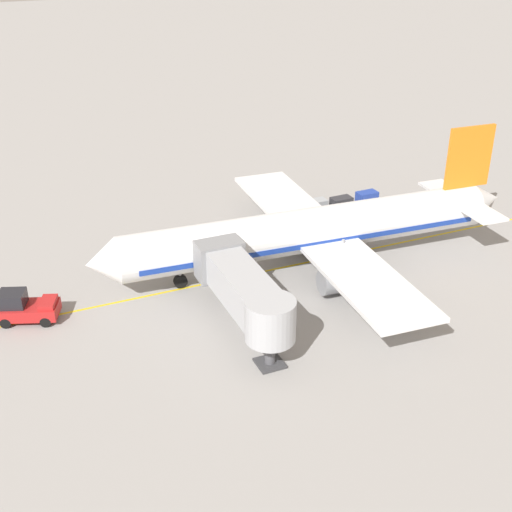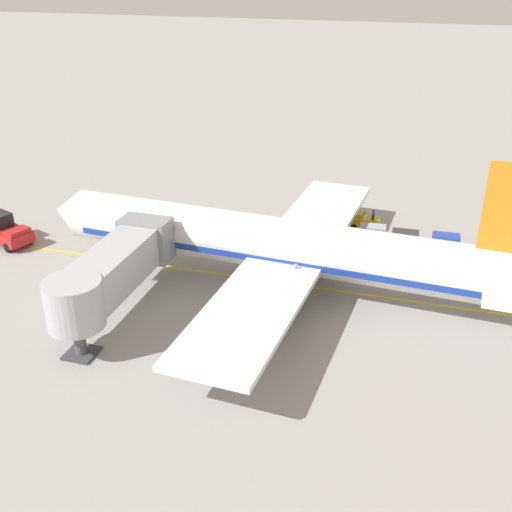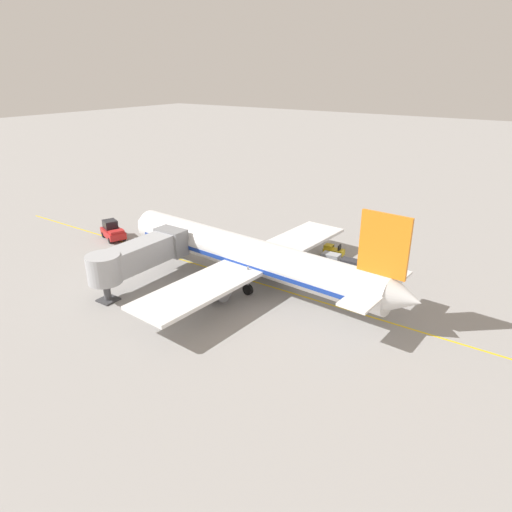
{
  "view_description": "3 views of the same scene",
  "coord_description": "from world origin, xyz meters",
  "px_view_note": "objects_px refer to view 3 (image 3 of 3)",
  "views": [
    {
      "loc": [
        -45.38,
        22.73,
        27.17
      ],
      "look_at": [
        -1.22,
        3.43,
        2.3
      ],
      "focal_mm": 47.45,
      "sensor_mm": 36.0,
      "label": 1
    },
    {
      "loc": [
        -37.76,
        -11.41,
        21.21
      ],
      "look_at": [
        -3.01,
        -0.97,
        3.42
      ],
      "focal_mm": 42.99,
      "sensor_mm": 36.0,
      "label": 2
    },
    {
      "loc": [
        -36.85,
        -28.3,
        21.59
      ],
      "look_at": [
        1.02,
        -1.96,
        2.58
      ],
      "focal_mm": 31.93,
      "sensor_mm": 36.0,
      "label": 3
    }
  ],
  "objects_px": {
    "baggage_tug_lead": "(333,251)",
    "baggage_tug_spare": "(301,264)",
    "baggage_cart_third_in_train": "(377,270)",
    "baggage_cart_front": "(331,259)",
    "baggage_cart_second_in_train": "(350,265)",
    "pushback_tractor": "(113,231)",
    "ground_crew_wing_walker": "(275,251)",
    "jet_bridge": "(138,255)",
    "parked_airliner": "(249,255)",
    "baggage_tug_trailing": "(327,273)"
  },
  "relations": [
    {
      "from": "parked_airliner",
      "to": "baggage_tug_trailing",
      "type": "distance_m",
      "value": 9.05
    },
    {
      "from": "jet_bridge",
      "to": "ground_crew_wing_walker",
      "type": "relative_size",
      "value": 7.06
    },
    {
      "from": "parked_airliner",
      "to": "jet_bridge",
      "type": "height_order",
      "value": "parked_airliner"
    },
    {
      "from": "parked_airliner",
      "to": "baggage_cart_third_in_train",
      "type": "relative_size",
      "value": 12.78
    },
    {
      "from": "baggage_cart_second_in_train",
      "to": "jet_bridge",
      "type": "bearing_deg",
      "value": 132.8
    },
    {
      "from": "baggage_cart_second_in_train",
      "to": "ground_crew_wing_walker",
      "type": "height_order",
      "value": "ground_crew_wing_walker"
    },
    {
      "from": "baggage_tug_spare",
      "to": "baggage_cart_third_in_train",
      "type": "xyz_separation_m",
      "value": [
        2.91,
        -8.07,
        0.24
      ]
    },
    {
      "from": "pushback_tractor",
      "to": "baggage_tug_lead",
      "type": "relative_size",
      "value": 1.88
    },
    {
      "from": "jet_bridge",
      "to": "baggage_tug_trailing",
      "type": "bearing_deg",
      "value": -50.87
    },
    {
      "from": "baggage_tug_trailing",
      "to": "ground_crew_wing_walker",
      "type": "xyz_separation_m",
      "value": [
        1.79,
        8.08,
        0.24
      ]
    },
    {
      "from": "baggage_cart_third_in_train",
      "to": "baggage_cart_front",
      "type": "bearing_deg",
      "value": 88.39
    },
    {
      "from": "pushback_tractor",
      "to": "baggage_cart_second_in_train",
      "type": "distance_m",
      "value": 32.33
    },
    {
      "from": "baggage_tug_lead",
      "to": "baggage_cart_third_in_train",
      "type": "xyz_separation_m",
      "value": [
        -3.09,
        -6.85,
        0.24
      ]
    },
    {
      "from": "parked_airliner",
      "to": "baggage_tug_lead",
      "type": "distance_m",
      "value": 12.99
    },
    {
      "from": "baggage_tug_spare",
      "to": "ground_crew_wing_walker",
      "type": "distance_m",
      "value": 4.72
    },
    {
      "from": "baggage_tug_trailing",
      "to": "baggage_tug_spare",
      "type": "height_order",
      "value": "same"
    },
    {
      "from": "pushback_tractor",
      "to": "ground_crew_wing_walker",
      "type": "bearing_deg",
      "value": -72.56
    },
    {
      "from": "pushback_tractor",
      "to": "baggage_tug_trailing",
      "type": "relative_size",
      "value": 1.89
    },
    {
      "from": "baggage_cart_second_in_train",
      "to": "baggage_cart_third_in_train",
      "type": "relative_size",
      "value": 1.0
    },
    {
      "from": "baggage_cart_front",
      "to": "jet_bridge",
      "type": "bearing_deg",
      "value": 138.26
    },
    {
      "from": "parked_airliner",
      "to": "baggage_tug_trailing",
      "type": "xyz_separation_m",
      "value": [
        5.69,
        -6.59,
        -2.47
      ]
    },
    {
      "from": "baggage_tug_spare",
      "to": "baggage_cart_front",
      "type": "height_order",
      "value": "baggage_tug_spare"
    },
    {
      "from": "parked_airliner",
      "to": "baggage_tug_lead",
      "type": "height_order",
      "value": "parked_airliner"
    },
    {
      "from": "baggage_tug_spare",
      "to": "ground_crew_wing_walker",
      "type": "relative_size",
      "value": 1.64
    },
    {
      "from": "parked_airliner",
      "to": "ground_crew_wing_walker",
      "type": "height_order",
      "value": "parked_airliner"
    },
    {
      "from": "baggage_cart_front",
      "to": "ground_crew_wing_walker",
      "type": "distance_m",
      "value": 7.01
    },
    {
      "from": "jet_bridge",
      "to": "baggage_cart_second_in_train",
      "type": "bearing_deg",
      "value": -47.2
    },
    {
      "from": "parked_airliner",
      "to": "baggage_tug_trailing",
      "type": "relative_size",
      "value": 14.41
    },
    {
      "from": "ground_crew_wing_walker",
      "to": "jet_bridge",
      "type": "bearing_deg",
      "value": 152.27
    },
    {
      "from": "baggage_cart_front",
      "to": "baggage_cart_third_in_train",
      "type": "xyz_separation_m",
      "value": [
        -0.16,
        -5.74,
        0.0
      ]
    },
    {
      "from": "pushback_tractor",
      "to": "baggage_tug_spare",
      "type": "xyz_separation_m",
      "value": [
        5.43,
        -26.36,
        -0.39
      ]
    },
    {
      "from": "baggage_tug_lead",
      "to": "baggage_cart_second_in_train",
      "type": "xyz_separation_m",
      "value": [
        -3.33,
        -3.72,
        0.24
      ]
    },
    {
      "from": "baggage_tug_lead",
      "to": "baggage_tug_spare",
      "type": "bearing_deg",
      "value": 168.53
    },
    {
      "from": "parked_airliner",
      "to": "baggage_cart_third_in_train",
      "type": "bearing_deg",
      "value": -51.02
    },
    {
      "from": "jet_bridge",
      "to": "baggage_tug_spare",
      "type": "relative_size",
      "value": 4.31
    },
    {
      "from": "baggage_tug_lead",
      "to": "baggage_tug_trailing",
      "type": "height_order",
      "value": "same"
    },
    {
      "from": "baggage_cart_third_in_train",
      "to": "parked_airliner",
      "type": "bearing_deg",
      "value": 128.98
    },
    {
      "from": "parked_airliner",
      "to": "baggage_cart_second_in_train",
      "type": "distance_m",
      "value": 11.99
    },
    {
      "from": "jet_bridge",
      "to": "baggage_cart_front",
      "type": "relative_size",
      "value": 4.09
    },
    {
      "from": "baggage_cart_third_in_train",
      "to": "baggage_tug_trailing",
      "type": "bearing_deg",
      "value": 126.11
    },
    {
      "from": "pushback_tractor",
      "to": "baggage_tug_trailing",
      "type": "xyz_separation_m",
      "value": [
        5.08,
        -29.95,
        -0.39
      ]
    },
    {
      "from": "baggage_tug_lead",
      "to": "baggage_tug_trailing",
      "type": "distance_m",
      "value": 6.78
    },
    {
      "from": "pushback_tractor",
      "to": "baggage_tug_spare",
      "type": "relative_size",
      "value": 1.77
    },
    {
      "from": "baggage_tug_spare",
      "to": "baggage_tug_lead",
      "type": "bearing_deg",
      "value": -11.47
    },
    {
      "from": "baggage_tug_lead",
      "to": "baggage_cart_second_in_train",
      "type": "relative_size",
      "value": 0.89
    },
    {
      "from": "pushback_tractor",
      "to": "baggage_tug_lead",
      "type": "distance_m",
      "value": 29.86
    },
    {
      "from": "pushback_tractor",
      "to": "parked_airliner",
      "type": "bearing_deg",
      "value": -91.5
    },
    {
      "from": "parked_airliner",
      "to": "baggage_cart_second_in_train",
      "type": "height_order",
      "value": "parked_airliner"
    },
    {
      "from": "baggage_cart_third_in_train",
      "to": "ground_crew_wing_walker",
      "type": "relative_size",
      "value": 1.73
    },
    {
      "from": "parked_airliner",
      "to": "baggage_cart_front",
      "type": "height_order",
      "value": "parked_airliner"
    }
  ]
}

